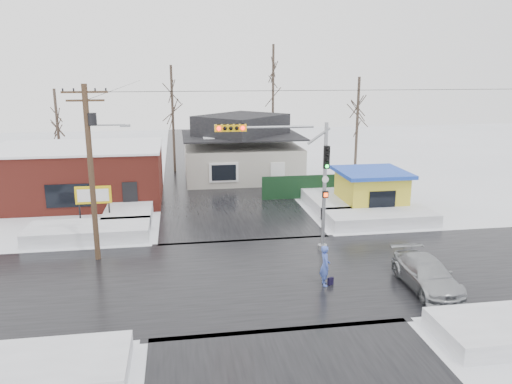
{
  "coord_description": "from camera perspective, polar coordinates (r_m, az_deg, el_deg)",
  "views": [
    {
      "loc": [
        -3.67,
        -21.97,
        9.74
      ],
      "look_at": [
        0.57,
        4.69,
        3.0
      ],
      "focal_mm": 35.0,
      "sensor_mm": 36.0,
      "label": 1
    }
  ],
  "objects": [
    {
      "name": "tree_far_left",
      "position": [
        48.01,
        -9.62,
        11.69
      ],
      "size": [
        3.0,
        3.0,
        10.0
      ],
      "color": "#332821",
      "rests_on": "ground"
    },
    {
      "name": "road_ns",
      "position": [
        24.31,
        0.42,
        -9.58
      ],
      "size": [
        10.0,
        120.0,
        0.02
      ],
      "primitive_type": "cube",
      "color": "black",
      "rests_on": "ground"
    },
    {
      "name": "snowbank_nside_e",
      "position": [
        36.81,
        8.13,
        -0.82
      ],
      "size": [
        3.0,
        8.0,
        0.8
      ],
      "primitive_type": "cube",
      "color": "white",
      "rests_on": "ground"
    },
    {
      "name": "car",
      "position": [
        24.07,
        18.91,
        -8.91
      ],
      "size": [
        1.99,
        4.69,
        1.35
      ],
      "primitive_type": "imported",
      "rotation": [
        0.0,
        0.0,
        -0.02
      ],
      "color": "#9FA2A6",
      "rests_on": "ground"
    },
    {
      "name": "tree_far_west",
      "position": [
        47.24,
        -21.91,
        8.92
      ],
      "size": [
        3.0,
        3.0,
        8.0
      ],
      "color": "#332821",
      "rests_on": "ground"
    },
    {
      "name": "shopping_bag",
      "position": [
        23.57,
        8.51,
        -10.08
      ],
      "size": [
        0.3,
        0.23,
        0.35
      ],
      "primitive_type": "cube",
      "rotation": [
        0.0,
        0.0,
        0.43
      ],
      "color": "black",
      "rests_on": "ground"
    },
    {
      "name": "house",
      "position": [
        44.9,
        -1.66,
        4.89
      ],
      "size": [
        10.4,
        8.4,
        5.76
      ],
      "color": "#B4AFA2",
      "rests_on": "ground"
    },
    {
      "name": "road_ew",
      "position": [
        24.31,
        0.42,
        -9.58
      ],
      "size": [
        120.0,
        10.0,
        0.02
      ],
      "primitive_type": "cube",
      "color": "black",
      "rests_on": "ground"
    },
    {
      "name": "snowbank_nw",
      "position": [
        30.9,
        -18.57,
        -4.33
      ],
      "size": [
        7.0,
        3.0,
        0.8
      ],
      "primitive_type": "cube",
      "color": "white",
      "rests_on": "ground"
    },
    {
      "name": "brick_building",
      "position": [
        39.42,
        -19.57,
        1.99
      ],
      "size": [
        12.2,
        8.2,
        4.12
      ],
      "color": "maroon",
      "rests_on": "ground"
    },
    {
      "name": "snowbank_ne",
      "position": [
        32.97,
        14.0,
        -2.87
      ],
      "size": [
        7.0,
        3.0,
        0.8
      ],
      "primitive_type": "cube",
      "color": "white",
      "rests_on": "ground"
    },
    {
      "name": "tree_far_right",
      "position": [
        44.87,
        11.62,
        10.44
      ],
      "size": [
        3.0,
        3.0,
        9.0
      ],
      "color": "#332821",
      "rests_on": "ground"
    },
    {
      "name": "kiosk",
      "position": [
        35.55,
        12.99,
        0.19
      ],
      "size": [
        4.6,
        4.6,
        2.88
      ],
      "color": "gold",
      "rests_on": "ground"
    },
    {
      "name": "utility_pole",
      "position": [
        26.24,
        -18.25,
        3.15
      ],
      "size": [
        3.15,
        0.44,
        9.0
      ],
      "color": "#382619",
      "rests_on": "ground"
    },
    {
      "name": "traffic_signal",
      "position": [
        26.19,
        4.63,
        2.52
      ],
      "size": [
        6.05,
        0.68,
        7.0
      ],
      "color": "gray",
      "rests_on": "ground"
    },
    {
      "name": "ground",
      "position": [
        24.31,
        0.42,
        -9.6
      ],
      "size": [
        120.0,
        120.0,
        0.0
      ],
      "primitive_type": "plane",
      "color": "white",
      "rests_on": "ground"
    },
    {
      "name": "snowbank_sw",
      "position": [
        18.46,
        -25.72,
        -18.09
      ],
      "size": [
        7.0,
        3.0,
        0.7
      ],
      "primitive_type": "cube",
      "color": "white",
      "rests_on": "ground"
    },
    {
      "name": "snowbank_nside_w",
      "position": [
        35.39,
        -14.1,
        -1.72
      ],
      "size": [
        3.0,
        8.0,
        0.8
      ],
      "primitive_type": "cube",
      "color": "white",
      "rests_on": "ground"
    },
    {
      "name": "pedestrian",
      "position": [
        23.22,
        7.89,
        -8.36
      ],
      "size": [
        0.5,
        0.72,
        1.91
      ],
      "primitive_type": "imported",
      "rotation": [
        0.0,
        0.0,
        1.5
      ],
      "color": "#435CBC",
      "rests_on": "ground"
    },
    {
      "name": "marquee_sign",
      "position": [
        32.86,
        -18.09,
        -0.46
      ],
      "size": [
        2.2,
        0.21,
        2.55
      ],
      "color": "black",
      "rests_on": "ground"
    },
    {
      "name": "tree_far_mid",
      "position": [
        50.9,
        1.98,
        13.79
      ],
      "size": [
        3.0,
        3.0,
        12.0
      ],
      "color": "#332821",
      "rests_on": "ground"
    },
    {
      "name": "fence",
      "position": [
        38.41,
        6.58,
        0.62
      ],
      "size": [
        8.0,
        0.12,
        1.8
      ],
      "primitive_type": "cube",
      "color": "black",
      "rests_on": "ground"
    }
  ]
}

